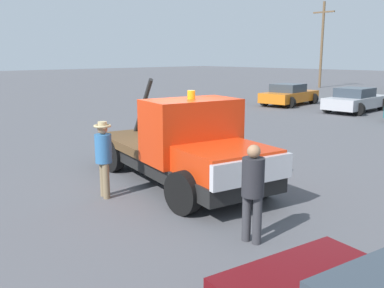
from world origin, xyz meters
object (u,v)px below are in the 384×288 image
object	(u,v)px
person_near_truck	(253,187)
person_at_hood	(104,153)
parked_car_silver	(356,100)
utility_pole	(322,42)
tow_truck	(185,149)
parked_car_orange	(289,95)

from	to	relation	value
person_near_truck	person_at_hood	xyz separation A→B (m)	(-3.73, -0.54, 0.03)
parked_car_silver	utility_pole	bearing A→B (deg)	35.18
person_at_hood	parked_car_silver	xyz separation A→B (m)	(-3.11, 18.13, -0.36)
tow_truck	parked_car_orange	size ratio (longest dim) A/B	1.30
tow_truck	utility_pole	world-z (taller)	utility_pole
parked_car_orange	person_at_hood	bearing A→B (deg)	-163.11
person_near_truck	person_at_hood	distance (m)	3.77
person_near_truck	parked_car_orange	world-z (taller)	person_near_truck
person_near_truck	person_at_hood	bearing A→B (deg)	90.45
parked_car_silver	person_at_hood	bearing A→B (deg)	-171.53
person_near_truck	person_at_hood	world-z (taller)	person_at_hood
tow_truck	person_at_hood	size ratio (longest dim) A/B	3.52
parked_car_orange	utility_pole	bearing A→B (deg)	18.16
tow_truck	person_near_truck	xyz separation A→B (m)	(3.13, -1.34, 0.06)
utility_pole	person_at_hood	bearing A→B (deg)	-66.94
tow_truck	parked_car_silver	bearing A→B (deg)	114.32
tow_truck	person_near_truck	world-z (taller)	tow_truck
person_near_truck	utility_pole	size ratio (longest dim) A/B	0.21
person_at_hood	utility_pole	world-z (taller)	utility_pole
person_near_truck	parked_car_silver	distance (m)	18.87
person_at_hood	parked_car_orange	world-z (taller)	person_at_hood
parked_car_orange	parked_car_silver	world-z (taller)	same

